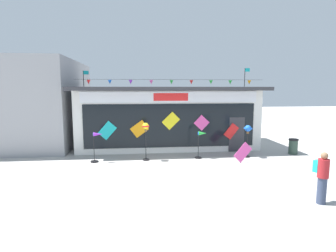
{
  "coord_description": "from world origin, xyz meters",
  "views": [
    {
      "loc": [
        -1.25,
        -11.66,
        3.67
      ],
      "look_at": [
        0.36,
        3.05,
        1.63
      ],
      "focal_mm": 29.54,
      "sensor_mm": 36.0,
      "label": 1
    }
  ],
  "objects_px": {
    "wind_spinner_far_left": "(97,144)",
    "trash_bin": "(293,146)",
    "wind_spinner_center_left": "(201,140)",
    "wind_spinner_center_right": "(248,131)",
    "person_near_camera": "(322,177)",
    "kite_shop_building": "(167,116)",
    "display_kite_on_ground": "(243,152)",
    "wind_spinner_left": "(146,131)"
  },
  "relations": [
    {
      "from": "wind_spinner_far_left",
      "to": "person_near_camera",
      "type": "distance_m",
      "value": 9.8
    },
    {
      "from": "person_near_camera",
      "to": "kite_shop_building",
      "type": "bearing_deg",
      "value": 87.44
    },
    {
      "from": "trash_bin",
      "to": "display_kite_on_ground",
      "type": "relative_size",
      "value": 0.91
    },
    {
      "from": "wind_spinner_left",
      "to": "display_kite_on_ground",
      "type": "height_order",
      "value": "wind_spinner_left"
    },
    {
      "from": "wind_spinner_left",
      "to": "wind_spinner_center_right",
      "type": "relative_size",
      "value": 1.12
    },
    {
      "from": "trash_bin",
      "to": "display_kite_on_ground",
      "type": "height_order",
      "value": "display_kite_on_ground"
    },
    {
      "from": "wind_spinner_center_right",
      "to": "person_near_camera",
      "type": "xyz_separation_m",
      "value": [
        0.02,
        -6.0,
        -0.51
      ]
    },
    {
      "from": "wind_spinner_center_right",
      "to": "trash_bin",
      "type": "bearing_deg",
      "value": 8.57
    },
    {
      "from": "wind_spinner_far_left",
      "to": "wind_spinner_left",
      "type": "distance_m",
      "value": 2.51
    },
    {
      "from": "trash_bin",
      "to": "display_kite_on_ground",
      "type": "distance_m",
      "value": 3.74
    },
    {
      "from": "wind_spinner_center_left",
      "to": "wind_spinner_center_right",
      "type": "bearing_deg",
      "value": -1.14
    },
    {
      "from": "wind_spinner_center_left",
      "to": "wind_spinner_left",
      "type": "bearing_deg",
      "value": -178.26
    },
    {
      "from": "kite_shop_building",
      "to": "trash_bin",
      "type": "relative_size",
      "value": 12.98
    },
    {
      "from": "person_near_camera",
      "to": "display_kite_on_ground",
      "type": "relative_size",
      "value": 1.8
    },
    {
      "from": "wind_spinner_far_left",
      "to": "kite_shop_building",
      "type": "bearing_deg",
      "value": 43.47
    },
    {
      "from": "wind_spinner_left",
      "to": "trash_bin",
      "type": "xyz_separation_m",
      "value": [
        8.24,
        0.47,
        -1.08
      ]
    },
    {
      "from": "person_near_camera",
      "to": "wind_spinner_center_left",
      "type": "bearing_deg",
      "value": 87.57
    },
    {
      "from": "wind_spinner_left",
      "to": "wind_spinner_center_right",
      "type": "distance_m",
      "value": 5.39
    },
    {
      "from": "trash_bin",
      "to": "wind_spinner_center_right",
      "type": "bearing_deg",
      "value": -171.43
    },
    {
      "from": "wind_spinner_center_left",
      "to": "person_near_camera",
      "type": "distance_m",
      "value": 6.55
    },
    {
      "from": "wind_spinner_far_left",
      "to": "trash_bin",
      "type": "height_order",
      "value": "wind_spinner_far_left"
    },
    {
      "from": "wind_spinner_center_left",
      "to": "trash_bin",
      "type": "distance_m",
      "value": 5.4
    },
    {
      "from": "wind_spinner_center_left",
      "to": "wind_spinner_center_right",
      "type": "relative_size",
      "value": 0.83
    },
    {
      "from": "kite_shop_building",
      "to": "wind_spinner_center_left",
      "type": "height_order",
      "value": "kite_shop_building"
    },
    {
      "from": "display_kite_on_ground",
      "to": "person_near_camera",
      "type": "bearing_deg",
      "value": -82.9
    },
    {
      "from": "wind_spinner_center_right",
      "to": "wind_spinner_far_left",
      "type": "bearing_deg",
      "value": -179.08
    },
    {
      "from": "wind_spinner_center_left",
      "to": "person_near_camera",
      "type": "xyz_separation_m",
      "value": [
        2.52,
        -6.05,
        -0.09
      ]
    },
    {
      "from": "wind_spinner_center_right",
      "to": "person_near_camera",
      "type": "bearing_deg",
      "value": -89.84
    },
    {
      "from": "wind_spinner_center_left",
      "to": "display_kite_on_ground",
      "type": "xyz_separation_m",
      "value": [
        1.89,
        -1.02,
        -0.47
      ]
    },
    {
      "from": "person_near_camera",
      "to": "display_kite_on_ground",
      "type": "distance_m",
      "value": 5.08
    },
    {
      "from": "kite_shop_building",
      "to": "trash_bin",
      "type": "xyz_separation_m",
      "value": [
        6.79,
        -3.13,
        -1.46
      ]
    },
    {
      "from": "wind_spinner_far_left",
      "to": "wind_spinner_center_left",
      "type": "xyz_separation_m",
      "value": [
        5.32,
        0.18,
        0.05
      ]
    },
    {
      "from": "wind_spinner_center_left",
      "to": "wind_spinner_center_right",
      "type": "distance_m",
      "value": 2.53
    },
    {
      "from": "wind_spinner_center_left",
      "to": "trash_bin",
      "type": "height_order",
      "value": "wind_spinner_center_left"
    },
    {
      "from": "wind_spinner_left",
      "to": "display_kite_on_ground",
      "type": "xyz_separation_m",
      "value": [
        4.77,
        -0.93,
        -1.0
      ]
    },
    {
      "from": "kite_shop_building",
      "to": "wind_spinner_center_left",
      "type": "relative_size",
      "value": 7.71
    },
    {
      "from": "display_kite_on_ground",
      "to": "trash_bin",
      "type": "bearing_deg",
      "value": 22.04
    },
    {
      "from": "wind_spinner_left",
      "to": "trash_bin",
      "type": "relative_size",
      "value": 2.26
    },
    {
      "from": "trash_bin",
      "to": "display_kite_on_ground",
      "type": "xyz_separation_m",
      "value": [
        -3.47,
        -1.4,
        0.07
      ]
    },
    {
      "from": "wind_spinner_left",
      "to": "wind_spinner_center_left",
      "type": "distance_m",
      "value": 2.93
    },
    {
      "from": "wind_spinner_left",
      "to": "trash_bin",
      "type": "height_order",
      "value": "wind_spinner_left"
    },
    {
      "from": "kite_shop_building",
      "to": "wind_spinner_far_left",
      "type": "relative_size",
      "value": 7.38
    }
  ]
}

